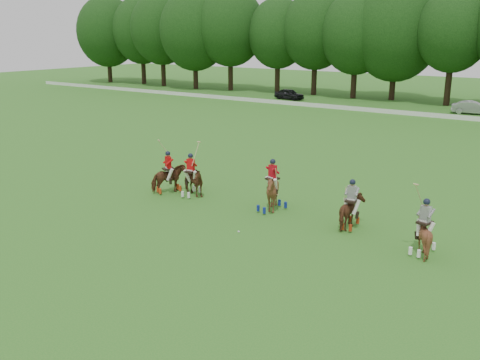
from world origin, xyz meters
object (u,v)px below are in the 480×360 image
Objects in this scene: polo_red_a at (169,178)px; polo_ball at (239,232)px; polo_red_c at (272,192)px; car_left at (289,94)px; polo_stripe_a at (351,211)px; polo_red_b at (191,181)px; car_mid at (473,108)px; polo_stripe_b at (424,235)px.

polo_ball is (6.26, -2.62, -0.75)m from polo_red_a.
polo_ball is (0.34, -3.20, -0.88)m from polo_red_c.
car_left is 1.56× the size of polo_red_c.
car_left is 1.41× the size of polo_red_a.
polo_stripe_a is (24.71, -37.79, 0.11)m from car_left.
polo_red_a reaches higher than car_left.
polo_red_c is 3.34m from polo_ball.
car_left is 41.11m from polo_red_a.
polo_red_b reaches higher than car_left.
polo_stripe_a reaches higher than car_left.
polo_red_b is 1.28× the size of polo_stripe_a.
polo_stripe_a is 24.06× the size of polo_ball.
polo_red_b reaches higher than car_mid.
polo_red_a is at bearing 157.33° from polo_ball.
polo_red_c reaches higher than polo_ball.
car_mid is 39.35m from polo_stripe_b.
polo_red_a is 5.95m from polo_red_c.
polo_red_b is (1.29, 0.26, -0.01)m from polo_red_a.
polo_stripe_a is at bearing 175.57° from car_mid.
car_left is 1.41× the size of polo_red_b.
polo_stripe_b is 30.28× the size of polo_ball.
car_mid is at bearing 89.54° from polo_ball.
car_left reaches higher than polo_ball.
polo_red_a is at bearing 178.04° from polo_stripe_b.
polo_stripe_b is (6.61, -38.79, 0.11)m from car_mid.
car_mid is 44.72× the size of polo_ball.
polo_red_a is 13.21m from polo_stripe_b.
polo_red_a is at bearing -174.36° from polo_red_c.
polo_red_a is 1.00× the size of polo_red_b.
polo_stripe_b is at bearing -16.54° from polo_stripe_a.
car_mid is at bearing 94.93° from polo_stripe_a.
polo_red_b is 1.11× the size of polo_red_c.
polo_stripe_a is (3.26, -37.79, 0.11)m from car_mid.
polo_red_b is at bearing -178.10° from polo_stripe_a.
polo_red_c is 1.15× the size of polo_stripe_a.
car_left is at bearing 112.97° from polo_red_b.
polo_red_b reaches higher than polo_red_c.
polo_red_a is 1.32m from polo_red_b.
polo_red_c is at bearing 171.90° from polo_stripe_b.
polo_stripe_b is (13.20, -0.45, -0.02)m from polo_red_a.
polo_stripe_a reaches higher than car_mid.
polo_red_a is at bearing 160.87° from car_mid.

